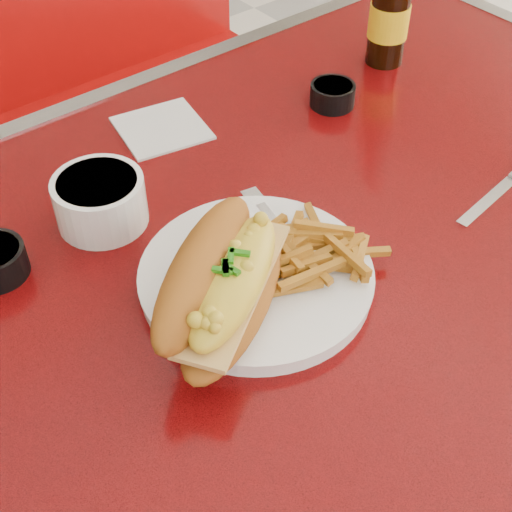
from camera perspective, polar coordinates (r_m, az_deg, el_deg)
diner_table at (r=0.91m, az=4.24°, el=-5.56°), size 1.23×0.83×0.77m
booth_bench_far at (r=1.65m, az=-15.56°, el=4.18°), size 1.20×0.51×0.90m
dinner_plate at (r=0.73m, az=0.00°, el=-1.72°), size 0.30×0.30×0.02m
mac_hoagie at (r=0.66m, az=-2.66°, el=-2.16°), size 0.23×0.20×0.09m
fries_pile at (r=0.73m, az=4.36°, el=0.65°), size 0.13×0.12×0.03m
fork at (r=0.77m, az=2.01°, el=2.10°), size 0.05×0.16×0.00m
gravy_ramekin at (r=0.81m, az=-12.37°, el=4.41°), size 0.13×0.13×0.06m
sauce_cup_right at (r=1.00m, az=6.15°, el=12.78°), size 0.07×0.07×0.03m
beer_bottle at (r=1.08m, az=10.73°, el=19.03°), size 0.06×0.06×0.23m
knife at (r=0.91m, az=19.56°, el=5.60°), size 0.18×0.04×0.01m
paper_napkin at (r=0.96m, az=-7.55°, el=10.11°), size 0.13×0.13×0.00m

